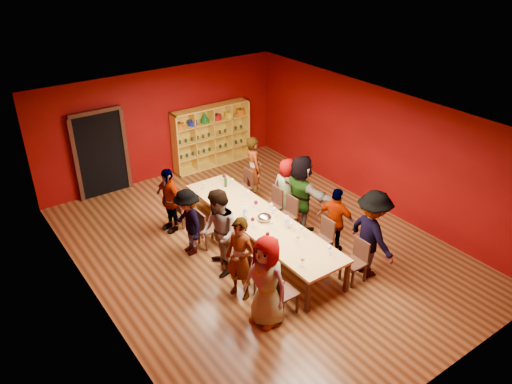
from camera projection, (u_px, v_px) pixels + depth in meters
room_shell at (260, 187)px, 10.27m from camera, size 7.10×9.10×3.04m
tasting_table at (260, 220)px, 10.65m from camera, size 1.10×4.50×0.75m
doorway at (101, 154)px, 12.71m from camera, size 1.40×0.17×2.30m
shelving_unit at (211, 133)px, 14.32m from camera, size 2.40×0.40×1.80m
chair_person_left_0 at (281, 291)px, 8.91m from camera, size 0.42×0.42×0.89m
person_left_0 at (266, 281)px, 8.56m from camera, size 0.67×0.95×1.75m
chair_person_left_1 at (254, 268)px, 9.52m from camera, size 0.42×0.42×0.89m
person_left_1 at (240, 259)px, 9.20m from camera, size 0.63×0.73×1.68m
chair_person_left_2 at (229, 247)px, 10.13m from camera, size 0.42×0.42×0.89m
person_left_2 at (219, 233)px, 9.81m from camera, size 0.76×1.01×1.84m
chair_person_left_3 at (206, 227)px, 10.81m from camera, size 0.42×0.42×0.89m
person_left_3 at (188, 222)px, 10.47m from camera, size 0.49×1.01×1.52m
chair_person_left_4 at (182, 207)px, 11.58m from camera, size 0.42×0.42×0.89m
person_left_4 at (169, 200)px, 11.28m from camera, size 0.54×0.96×1.56m
chair_person_right_0 at (357, 259)px, 9.78m from camera, size 0.42×0.42×0.89m
person_right_0 at (372, 234)px, 9.76m from camera, size 0.66×1.26×1.86m
chair_person_right_1 at (323, 237)px, 10.47m from camera, size 0.42×0.42×0.89m
person_right_1 at (336, 221)px, 10.51m from camera, size 0.71×0.98×1.52m
chair_person_right_2 at (288, 213)px, 11.32m from camera, size 0.42×0.42×0.89m
person_right_2 at (301, 193)px, 11.31m from camera, size 0.60×1.72×1.82m
chair_person_right_3 at (274, 203)px, 11.71m from camera, size 0.42×0.42×0.89m
person_right_3 at (287, 189)px, 11.78m from camera, size 0.67×0.85×1.52m
chair_person_right_4 at (245, 184)px, 12.57m from camera, size 0.42×0.42×0.89m
person_right_4 at (253, 169)px, 12.54m from camera, size 0.59×0.71×1.71m
wine_glass_0 at (330, 248)px, 9.40m from camera, size 0.08×0.08×0.21m
wine_glass_1 at (292, 224)px, 10.17m from camera, size 0.07×0.07×0.18m
wine_glass_2 at (256, 203)px, 10.89m from camera, size 0.09×0.09×0.22m
wine_glass_3 at (246, 216)px, 10.46m from camera, size 0.07×0.07×0.18m
wine_glass_4 at (232, 180)px, 11.93m from camera, size 0.07×0.07×0.18m
wine_glass_5 at (302, 228)px, 10.02m from camera, size 0.08×0.08×0.19m
wine_glass_6 at (271, 205)px, 10.80m from camera, size 0.09×0.09×0.22m
wine_glass_7 at (226, 203)px, 10.95m from camera, size 0.07×0.07×0.18m
wine_glass_8 at (248, 192)px, 11.38m from camera, size 0.08×0.08×0.19m
wine_glass_9 at (224, 176)px, 12.05m from camera, size 0.09×0.09×0.22m
wine_glass_10 at (275, 209)px, 10.66m from camera, size 0.08×0.08×0.21m
wine_glass_11 at (303, 260)px, 9.08m from camera, size 0.08×0.08×0.20m
wine_glass_12 at (298, 237)px, 9.73m from camera, size 0.08×0.08×0.20m
wine_glass_13 at (219, 198)px, 11.15m from camera, size 0.07×0.07×0.19m
wine_glass_14 at (253, 220)px, 10.29m from camera, size 0.09×0.09×0.21m
wine_glass_15 at (268, 234)px, 9.80m from camera, size 0.09×0.09×0.21m
wine_glass_16 at (272, 222)px, 10.23m from camera, size 0.08×0.08×0.19m
wine_glass_17 at (204, 184)px, 11.73m from camera, size 0.07×0.07×0.18m
wine_glass_18 at (277, 241)px, 9.66m from camera, size 0.07×0.07×0.18m
spittoon_bowl at (264, 217)px, 10.53m from camera, size 0.31×0.31×0.17m
carafe_a at (245, 213)px, 10.59m from camera, size 0.12×0.12×0.28m
carafe_b at (287, 222)px, 10.25m from camera, size 0.11×0.11×0.28m
wine_bottle at (226, 182)px, 11.87m from camera, size 0.09×0.09×0.30m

